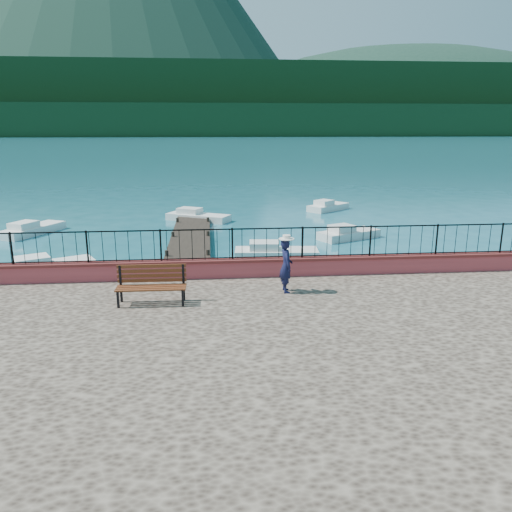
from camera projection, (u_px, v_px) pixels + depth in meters
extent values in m
plane|color=#19596B|center=(252.00, 365.00, 12.51)|extent=(2000.00, 2000.00, 0.00)
cube|color=#B03F45|center=(242.00, 268.00, 15.70)|extent=(28.00, 0.46, 0.58)
cube|color=black|center=(242.00, 244.00, 15.51)|extent=(27.00, 0.05, 0.95)
cube|color=#2D231C|center=(189.00, 248.00, 23.86)|extent=(2.00, 16.00, 0.30)
cube|color=black|center=(209.00, 121.00, 299.26)|extent=(900.00, 60.00, 18.00)
cube|color=black|center=(209.00, 103.00, 353.78)|extent=(900.00, 120.00, 44.00)
ellipsoid|color=#142D23|center=(401.00, 131.00, 571.87)|extent=(448.00, 384.00, 180.00)
cube|color=black|center=(152.00, 296.00, 13.26)|extent=(1.85, 0.59, 0.46)
cube|color=brown|center=(152.00, 274.00, 13.41)|extent=(1.84, 0.11, 0.56)
imported|color=#111333|center=(286.00, 266.00, 14.13)|extent=(0.40, 0.58, 1.54)
cylinder|color=white|center=(287.00, 237.00, 13.92)|extent=(0.44, 0.44, 0.12)
cube|color=white|center=(47.00, 264.00, 20.19)|extent=(3.84, 2.83, 0.80)
cube|color=silver|center=(276.00, 250.00, 22.48)|extent=(3.83, 1.63, 0.80)
cube|color=silver|center=(349.00, 231.00, 26.47)|extent=(3.59, 2.60, 0.80)
cube|color=white|center=(32.00, 227.00, 27.64)|extent=(2.85, 4.09, 0.80)
cube|color=silver|center=(198.00, 214.00, 31.50)|extent=(4.18, 3.07, 0.80)
cube|color=silver|center=(328.00, 205.00, 35.41)|extent=(3.38, 3.11, 0.80)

